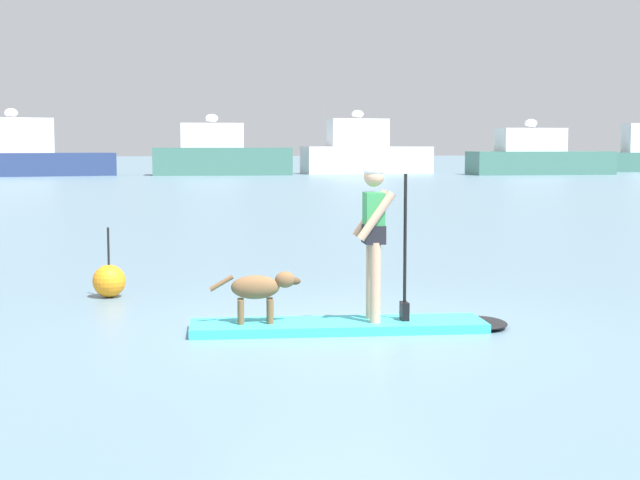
{
  "coord_description": "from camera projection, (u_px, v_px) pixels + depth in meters",
  "views": [
    {
      "loc": [
        -2.22,
        -10.03,
        2.0
      ],
      "look_at": [
        0.0,
        1.0,
        0.9
      ],
      "focal_mm": 53.36,
      "sensor_mm": 36.0,
      "label": 1
    }
  ],
  "objects": [
    {
      "name": "ground_plane",
      "position": [
        338.0,
        330.0,
        10.42
      ],
      "size": [
        400.0,
        400.0,
        0.0
      ],
      "primitive_type": "plane",
      "color": "slate"
    },
    {
      "name": "moored_boat_port",
      "position": [
        364.0,
        153.0,
        71.68
      ],
      "size": [
        9.89,
        3.46,
        4.76
      ],
      "color": "silver",
      "rests_on": "ground_plane"
    },
    {
      "name": "paddleboard",
      "position": [
        359.0,
        325.0,
        10.44
      ],
      "size": [
        3.56,
        1.06,
        0.1
      ],
      "color": "#33B2BF",
      "rests_on": "ground_plane"
    },
    {
      "name": "marker_buoy",
      "position": [
        109.0,
        281.0,
        12.68
      ],
      "size": [
        0.44,
        0.44,
        0.94
      ],
      "color": "orange",
      "rests_on": "ground_plane"
    },
    {
      "name": "moored_boat_starboard",
      "position": [
        220.0,
        155.0,
        67.93
      ],
      "size": [
        9.98,
        4.09,
        4.33
      ],
      "color": "#3F7266",
      "rests_on": "ground_plane"
    },
    {
      "name": "moored_boat_far_port",
      "position": [
        21.0,
        155.0,
        65.39
      ],
      "size": [
        12.25,
        5.98,
        4.64
      ],
      "color": "navy",
      "rests_on": "ground_plane"
    },
    {
      "name": "moored_boat_far_starboard",
      "position": [
        538.0,
        157.0,
        68.97
      ],
      "size": [
        10.44,
        3.63,
        4.0
      ],
      "color": "#3F7266",
      "rests_on": "ground_plane"
    },
    {
      "name": "dog",
      "position": [
        260.0,
        289.0,
        10.28
      ],
      "size": [
        0.99,
        0.27,
        0.56
      ],
      "color": "brown",
      "rests_on": "paddleboard"
    },
    {
      "name": "person_paddler",
      "position": [
        375.0,
        231.0,
        10.35
      ],
      "size": [
        0.63,
        0.51,
        1.7
      ],
      "color": "tan",
      "rests_on": "paddleboard"
    }
  ]
}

